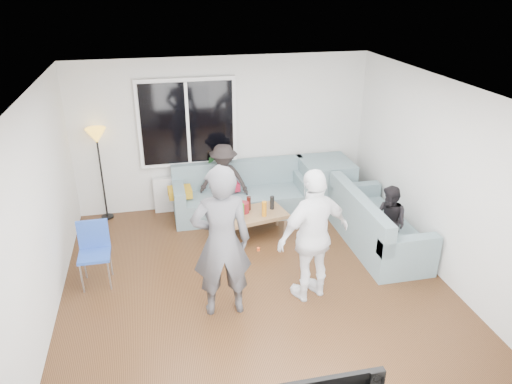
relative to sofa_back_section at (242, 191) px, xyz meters
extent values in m
cube|color=#56351C|center=(-0.22, -2.27, -0.45)|extent=(5.00, 5.50, 0.04)
cube|color=white|center=(-0.22, -2.27, 2.20)|extent=(5.00, 5.50, 0.04)
cube|color=silver|center=(-0.22, 0.50, 0.88)|extent=(5.00, 0.04, 2.60)
cube|color=silver|center=(-0.22, -5.04, 0.88)|extent=(5.00, 0.04, 2.60)
cube|color=silver|center=(-2.74, -2.27, 0.88)|extent=(0.04, 5.50, 2.60)
cube|color=silver|center=(2.30, -2.27, 0.88)|extent=(0.04, 5.50, 2.60)
cube|color=white|center=(-0.82, 0.42, 1.12)|extent=(1.62, 0.06, 1.47)
cube|color=black|center=(-0.82, 0.38, 1.12)|extent=(1.50, 0.02, 1.35)
cube|color=white|center=(-0.82, 0.37, 1.12)|extent=(0.05, 0.03, 1.35)
cube|color=silver|center=(-0.82, 0.38, -0.11)|extent=(1.30, 0.12, 0.62)
imported|color=#255E28|center=(-0.49, 0.35, 0.38)|extent=(0.22, 0.18, 0.37)
imported|color=silver|center=(-1.04, 0.35, 0.29)|extent=(0.23, 0.23, 0.19)
cube|color=slate|center=(1.49, 0.00, 0.00)|extent=(0.85, 0.85, 0.85)
cube|color=#B9881B|center=(-1.04, -0.02, 0.09)|extent=(0.39, 0.34, 0.14)
cube|color=maroon|center=(-0.23, 0.06, 0.09)|extent=(0.39, 0.33, 0.13)
cube|color=#966D48|center=(-0.02, -0.82, -0.22)|extent=(1.20, 0.81, 0.40)
cylinder|color=maroon|center=(-0.11, -0.76, 0.06)|extent=(0.17, 0.17, 0.17)
imported|color=#49494E|center=(-0.72, -2.55, 0.53)|extent=(0.71, 0.48, 1.91)
imported|color=white|center=(0.42, -2.48, 0.44)|extent=(1.10, 0.71, 1.73)
imported|color=black|center=(1.80, -1.80, 0.12)|extent=(0.56, 0.63, 1.09)
imported|color=black|center=(-0.30, 0.03, 0.21)|extent=(0.92, 0.70, 1.26)
cylinder|color=orange|center=(0.17, -0.94, 0.10)|extent=(0.07, 0.07, 0.24)
cylinder|color=black|center=(0.35, -0.73, 0.08)|extent=(0.07, 0.07, 0.22)
cylinder|color=#288518|center=(-0.18, -0.96, 0.10)|extent=(0.08, 0.08, 0.24)
cylinder|color=orange|center=(-0.36, -0.75, 0.09)|extent=(0.07, 0.07, 0.24)
cylinder|color=#330F0B|center=(-0.02, -0.69, 0.09)|extent=(0.07, 0.07, 0.22)
camera|label=1|loc=(-1.36, -7.36, 3.35)|focal=33.89mm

